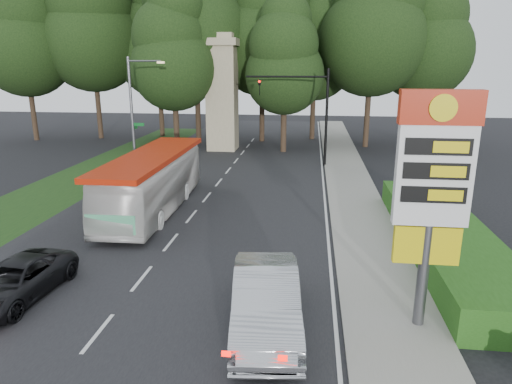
# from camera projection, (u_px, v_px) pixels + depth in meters

# --- Properties ---
(ground) EXTENTS (120.00, 120.00, 0.00)m
(ground) POSITION_uv_depth(u_px,v_px,m) (90.00, 344.00, 12.62)
(ground) COLOR black
(ground) RESTS_ON ground
(road_surface) EXTENTS (14.00, 80.00, 0.02)m
(road_surface) POSITION_uv_depth(u_px,v_px,m) (196.00, 211.00, 24.08)
(road_surface) COLOR black
(road_surface) RESTS_ON ground
(sidewalk_right) EXTENTS (3.00, 80.00, 0.12)m
(sidewalk_right) POSITION_uv_depth(u_px,v_px,m) (360.00, 216.00, 23.09)
(sidewalk_right) COLOR gray
(sidewalk_right) RESTS_ON ground
(grass_verge_left) EXTENTS (5.00, 50.00, 0.02)m
(grass_verge_left) POSITION_uv_depth(u_px,v_px,m) (81.00, 178.00, 30.92)
(grass_verge_left) COLOR #193814
(grass_verge_left) RESTS_ON ground
(hedge) EXTENTS (3.00, 14.00, 1.20)m
(hedge) POSITION_uv_depth(u_px,v_px,m) (444.00, 237.00, 18.77)
(hedge) COLOR #215015
(hedge) RESTS_ON ground
(gas_station_pylon) EXTENTS (2.10, 0.45, 6.85)m
(gas_station_pylon) POSITION_uv_depth(u_px,v_px,m) (433.00, 181.00, 12.26)
(gas_station_pylon) COLOR #59595E
(gas_station_pylon) RESTS_ON ground
(traffic_signal_mast) EXTENTS (6.10, 0.35, 7.20)m
(traffic_signal_mast) POSITION_uv_depth(u_px,v_px,m) (309.00, 104.00, 33.64)
(traffic_signal_mast) COLOR black
(traffic_signal_mast) RESTS_ON ground
(streetlight_signs) EXTENTS (2.75, 0.98, 8.00)m
(streetlight_signs) POSITION_uv_depth(u_px,v_px,m) (134.00, 107.00, 33.26)
(streetlight_signs) COLOR #59595E
(streetlight_signs) RESTS_ON ground
(monument) EXTENTS (3.00, 3.00, 10.05)m
(monument) POSITION_uv_depth(u_px,v_px,m) (222.00, 92.00, 40.15)
(monument) COLOR gray
(monument) RESTS_ON ground
(tree_far_west) EXTENTS (8.96, 8.96, 17.60)m
(tree_far_west) POSITION_uv_depth(u_px,v_px,m) (23.00, 30.00, 43.82)
(tree_far_west) COLOR #2D2116
(tree_far_west) RESTS_ON ground
(tree_west_mid) EXTENTS (9.80, 9.80, 19.25)m
(tree_west_mid) POSITION_uv_depth(u_px,v_px,m) (90.00, 20.00, 44.77)
(tree_west_mid) COLOR #2D2116
(tree_west_mid) RESTS_ON ground
(tree_west_near) EXTENTS (8.40, 8.40, 16.50)m
(tree_west_near) POSITION_uv_depth(u_px,v_px,m) (157.00, 38.00, 46.44)
(tree_west_near) COLOR #2D2116
(tree_west_near) RESTS_ON ground
(tree_center_left) EXTENTS (10.08, 10.08, 19.80)m
(tree_center_left) POSITION_uv_depth(u_px,v_px,m) (195.00, 13.00, 41.50)
(tree_center_left) COLOR #2D2116
(tree_center_left) RESTS_ON ground
(tree_center_right) EXTENTS (9.24, 9.24, 18.15)m
(tree_center_right) POSITION_uv_depth(u_px,v_px,m) (262.00, 25.00, 42.99)
(tree_center_right) COLOR #2D2116
(tree_center_right) RESTS_ON ground
(tree_east_near) EXTENTS (8.12, 8.12, 15.95)m
(tree_east_near) POSITION_uv_depth(u_px,v_px,m) (315.00, 41.00, 44.68)
(tree_east_near) COLOR #2D2116
(tree_east_near) RESTS_ON ground
(tree_east_mid) EXTENTS (9.52, 9.52, 18.70)m
(tree_east_mid) POSITION_uv_depth(u_px,v_px,m) (373.00, 18.00, 39.83)
(tree_east_mid) COLOR #2D2116
(tree_east_mid) RESTS_ON ground
(tree_far_east) EXTENTS (8.68, 8.68, 17.05)m
(tree_far_east) POSITION_uv_depth(u_px,v_px,m) (426.00, 31.00, 41.43)
(tree_far_east) COLOR #2D2116
(tree_far_east) RESTS_ON ground
(tree_monument_left) EXTENTS (7.28, 7.28, 14.30)m
(tree_monument_left) POSITION_uv_depth(u_px,v_px,m) (173.00, 50.00, 38.69)
(tree_monument_left) COLOR #2D2116
(tree_monument_left) RESTS_ON ground
(tree_monument_right) EXTENTS (6.72, 6.72, 13.20)m
(tree_monument_right) POSITION_uv_depth(u_px,v_px,m) (285.00, 58.00, 38.25)
(tree_monument_right) COLOR #2D2116
(tree_monument_right) RESTS_ON ground
(transit_bus) EXTENTS (2.81, 10.95, 3.03)m
(transit_bus) POSITION_uv_depth(u_px,v_px,m) (153.00, 183.00, 23.79)
(transit_bus) COLOR silver
(transit_bus) RESTS_ON ground
(sedan_silver) EXTENTS (2.46, 5.56, 1.77)m
(sedan_silver) POSITION_uv_depth(u_px,v_px,m) (266.00, 300.00, 13.16)
(sedan_silver) COLOR #B2B5BA
(sedan_silver) RESTS_ON ground
(suv_charcoal) EXTENTS (2.43, 4.69, 1.26)m
(suv_charcoal) POSITION_uv_depth(u_px,v_px,m) (15.00, 281.00, 14.92)
(suv_charcoal) COLOR black
(suv_charcoal) RESTS_ON ground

